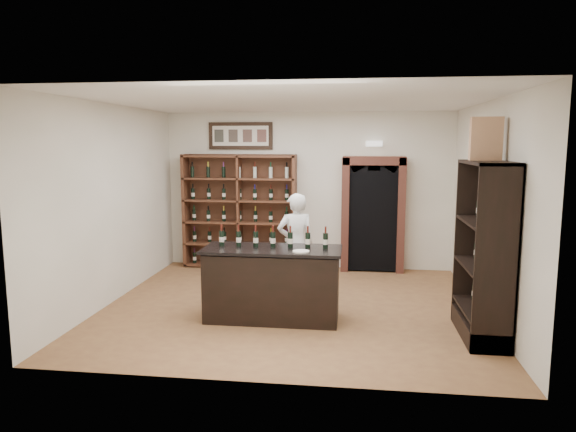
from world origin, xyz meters
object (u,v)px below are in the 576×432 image
object	(u,v)px
side_cabinet	(485,278)
tasting_counter	(272,284)
shopkeeper	(296,244)
wine_shelf	(240,211)
counter_bottle_0	(222,238)
wine_crate	(486,139)

from	to	relation	value
side_cabinet	tasting_counter	bearing A→B (deg)	173.72
tasting_counter	side_cabinet	distance (m)	2.75
shopkeeper	wine_shelf	bearing A→B (deg)	-71.68
tasting_counter	shopkeeper	distance (m)	1.30
counter_bottle_0	wine_crate	size ratio (longest dim) A/B	0.56
counter_bottle_0	shopkeeper	size ratio (longest dim) A/B	0.18
side_cabinet	shopkeeper	bearing A→B (deg)	148.72
counter_bottle_0	wine_shelf	bearing A→B (deg)	97.57
wine_shelf	wine_crate	distance (m)	5.04
wine_crate	wine_shelf	bearing A→B (deg)	144.61
counter_bottle_0	tasting_counter	bearing A→B (deg)	-5.94
wine_shelf	shopkeeper	world-z (taller)	wine_shelf
tasting_counter	wine_crate	world-z (taller)	wine_crate
wine_shelf	counter_bottle_0	bearing A→B (deg)	-82.43
wine_shelf	side_cabinet	world-z (taller)	same
side_cabinet	shopkeeper	world-z (taller)	side_cabinet
wine_shelf	wine_crate	bearing A→B (deg)	-38.53
counter_bottle_0	wine_crate	xyz separation A→B (m)	(3.42, -0.16, 1.36)
wine_shelf	side_cabinet	bearing A→B (deg)	-40.21
shopkeeper	side_cabinet	bearing A→B (deg)	129.84
side_cabinet	wine_crate	bearing A→B (deg)	97.96
counter_bottle_0	wine_crate	bearing A→B (deg)	-2.74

